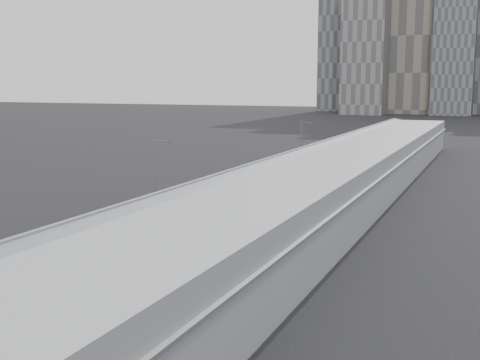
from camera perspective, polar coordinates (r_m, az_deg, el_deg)
The scene contains 19 objects.
sidewalk at distance 79.37m, azimuth 6.51°, elevation -2.27°, with size 10.00×170.00×0.12m, color gray.
lane_line at distance 82.95m, azimuth -0.45°, elevation -1.75°, with size 0.12×160.00×0.02m, color gold.
depot at distance 77.72m, azimuth 9.37°, elevation 0.01°, with size 12.45×160.40×7.20m.
skyline at distance 347.22m, azimuth 18.16°, elevation 14.44°, with size 145.00×64.00×120.00m.
bus_1 at distance 52.03m, azimuth -11.89°, elevation -6.78°, with size 3.77×12.61×3.63m.
bus_2 at distance 62.78m, azimuth -4.91°, elevation -3.86°, with size 3.23×12.77×3.70m.
bus_3 at distance 74.37m, azimuth -0.18°, elevation -1.84°, with size 3.13×12.35×3.58m.
bus_4 at distance 87.34m, azimuth 3.59°, elevation -0.08°, with size 3.83×14.20×4.10m.
bus_5 at distance 100.43m, azimuth 6.58°, elevation 1.06°, with size 3.63×13.98×4.05m.
bus_6 at distance 113.89m, azimuth 8.44°, elevation 1.97°, with size 4.14×14.18×4.08m.
tree_1 at distance 59.20m, azimuth -2.62°, elevation -3.34°, with size 1.55×1.55×3.67m.
tree_2 at distance 79.14m, azimuth 4.53°, elevation 0.15°, with size 1.13×1.13×4.04m.
tree_3 at distance 106.07m, azimuth 9.01°, elevation 2.29°, with size 2.60×2.60×4.58m.
tree_4 at distance 124.97m, azimuth 11.32°, elevation 3.38°, with size 2.55×2.55×4.90m.
tree_5 at distance 151.39m, azimuth 13.67°, elevation 4.31°, with size 1.60×1.60×4.60m.
street_lamp_near at distance 68.79m, azimuth -7.92°, elevation 0.47°, with size 2.04×0.22×9.40m.
street_lamp_far at distance 119.96m, azimuth 5.91°, elevation 3.87°, with size 2.04×0.22×8.31m.
shipping_container at distance 134.85m, azimuth 7.65°, elevation 2.92°, with size 2.22×6.36×2.72m, color #123C1E.
suv at distance 152.60m, azimuth 10.27°, elevation 3.35°, with size 2.65×5.74×1.60m, color black.
Camera 1 is at (31.42, -19.54, 15.54)m, focal length 45.00 mm.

